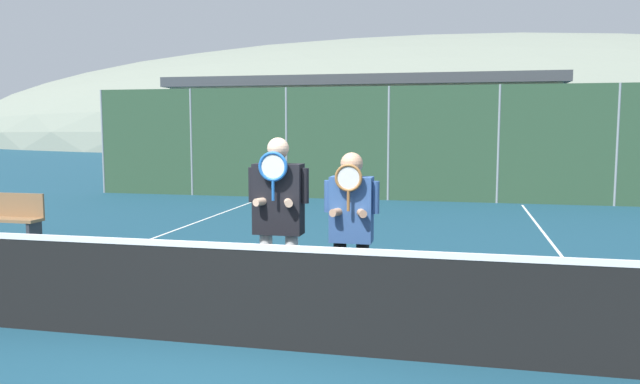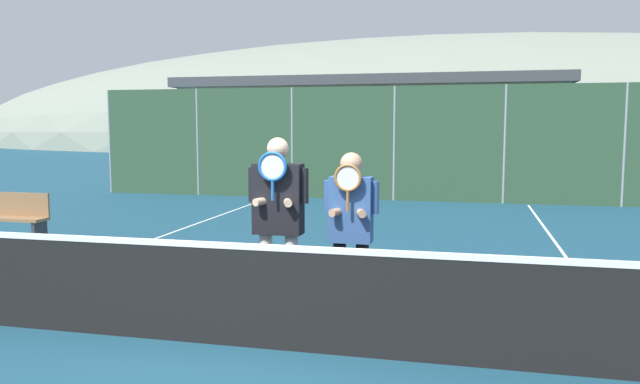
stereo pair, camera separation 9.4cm
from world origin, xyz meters
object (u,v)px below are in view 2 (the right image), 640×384
Objects in this scene: player_leftmost at (278,213)px; car_far_left at (233,160)px; car_center at (584,163)px; bench_courtside at (6,216)px; car_left_of_center at (390,161)px; player_center_left at (351,223)px.

player_leftmost is 14.26m from car_far_left.
bench_courtside is (-10.72, -10.16, -0.46)m from car_center.
player_leftmost is 12.74m from car_left_of_center.
car_left_of_center is at bearing 92.07° from player_leftmost.
bench_courtside is at bearing -90.41° from car_far_left.
player_leftmost is 1.08× the size of player_center_left.
bench_courtside is (-6.43, 2.84, -0.56)m from player_center_left.
player_center_left is at bearing -108.27° from car_center.
car_center reaches higher than car_far_left.
car_left_of_center is 11.12m from bench_courtside.
player_leftmost is 0.41× the size of car_left_of_center.
car_center reaches higher than bench_courtside.
player_center_left is (0.72, 0.10, -0.09)m from player_leftmost.
player_center_left is at bearing -23.86° from bench_courtside.
car_center is at bearing 3.80° from car_left_of_center.
car_center is 14.77m from bench_courtside.
player_leftmost is 0.45× the size of car_far_left.
car_far_left is 0.87× the size of car_center.
bench_courtside is (-0.07, -10.15, -0.40)m from car_far_left.
player_leftmost reaches higher than car_center.
player_leftmost is 0.39× the size of car_center.
car_left_of_center reaches higher than bench_courtside.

